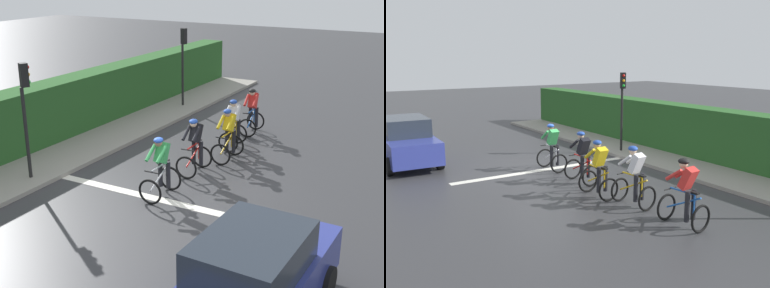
# 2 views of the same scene
# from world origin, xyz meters

# --- Properties ---
(ground_plane) EXTENTS (80.00, 80.00, 0.00)m
(ground_plane) POSITION_xyz_m (0.00, 0.00, 0.00)
(ground_plane) COLOR #333335
(sidewalk_kerb) EXTENTS (2.80, 25.12, 0.12)m
(sidewalk_kerb) POSITION_xyz_m (-4.66, 2.00, 0.06)
(sidewalk_kerb) COLOR gray
(sidewalk_kerb) RESTS_ON ground
(stone_wall_low) EXTENTS (0.44, 25.12, 0.63)m
(stone_wall_low) POSITION_xyz_m (-5.56, 2.00, 0.31)
(stone_wall_low) COLOR gray
(stone_wall_low) RESTS_ON ground
(hedge_wall) EXTENTS (1.10, 25.12, 2.05)m
(hedge_wall) POSITION_xyz_m (-5.86, 2.00, 1.02)
(hedge_wall) COLOR #265623
(hedge_wall) RESTS_ON ground
(road_marking_stop_line) EXTENTS (7.00, 0.30, 0.01)m
(road_marking_stop_line) POSITION_xyz_m (0.00, -0.03, 0.00)
(road_marking_stop_line) COLOR silver
(road_marking_stop_line) RESTS_ON ground
(cyclist_lead) EXTENTS (0.78, 1.14, 1.66)m
(cyclist_lead) POSITION_xyz_m (-0.19, 6.45, 0.80)
(cyclist_lead) COLOR black
(cyclist_lead) RESTS_ON ground
(cyclist_second) EXTENTS (0.80, 1.15, 1.66)m
(cyclist_second) POSITION_xyz_m (-0.11, 4.69, 0.80)
(cyclist_second) COLOR black
(cyclist_second) RESTS_ON ground
(cyclist_mid) EXTENTS (0.69, 1.08, 1.66)m
(cyclist_mid) POSITION_xyz_m (0.24, 3.52, 0.80)
(cyclist_mid) COLOR black
(cyclist_mid) RESTS_ON ground
(cyclist_fourth) EXTENTS (0.71, 1.10, 1.66)m
(cyclist_fourth) POSITION_xyz_m (-0.15, 2.07, 0.80)
(cyclist_fourth) COLOR black
(cyclist_fourth) RESTS_ON ground
(cyclist_trailing) EXTENTS (0.70, 1.09, 1.66)m
(cyclist_trailing) POSITION_xyz_m (-0.11, 0.17, 0.80)
(cyclist_trailing) COLOR black
(cyclist_trailing) RESTS_ON ground
(car_navy) EXTENTS (1.97, 4.15, 1.76)m
(car_navy) POSITION_xyz_m (4.02, -3.49, 0.87)
(car_navy) COLOR navy
(car_navy) RESTS_ON ground
(traffic_light_near_crossing) EXTENTS (0.27, 0.30, 3.34)m
(traffic_light_near_crossing) POSITION_xyz_m (-3.87, -0.67, 2.22)
(traffic_light_near_crossing) COLOR black
(traffic_light_near_crossing) RESTS_ON ground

